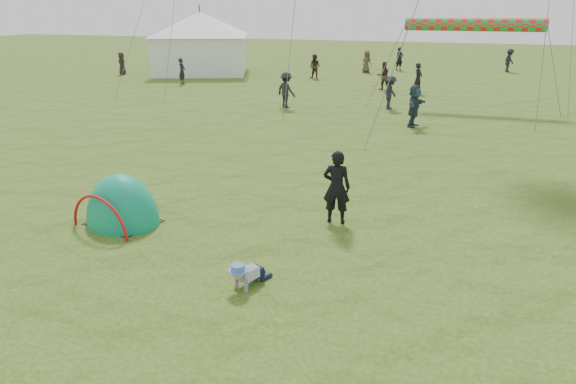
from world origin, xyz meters
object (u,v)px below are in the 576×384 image
(crawling_toddler, at_px, (246,273))
(standing_adult, at_px, (337,187))
(popup_tent, at_px, (124,223))
(event_marquee, at_px, (201,40))

(crawling_toddler, distance_m, standing_adult, 3.62)
(crawling_toddler, height_order, standing_adult, standing_adult)
(popup_tent, bearing_deg, standing_adult, 32.30)
(popup_tent, relative_size, standing_adult, 1.36)
(crawling_toddler, relative_size, popup_tent, 0.29)
(event_marquee, bearing_deg, standing_adult, -77.36)
(crawling_toddler, xyz_separation_m, popup_tent, (-3.94, 1.83, -0.27))
(popup_tent, distance_m, event_marquee, 29.31)
(crawling_toddler, relative_size, event_marquee, 0.10)
(popup_tent, height_order, standing_adult, standing_adult)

